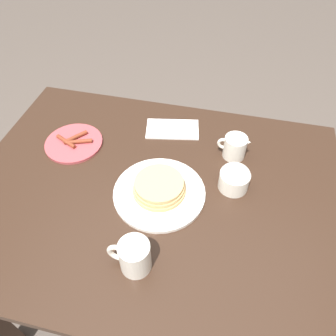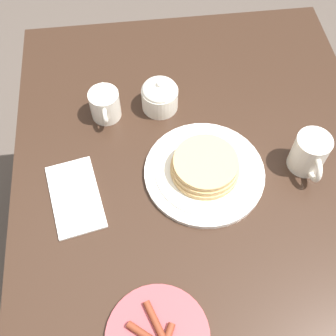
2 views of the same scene
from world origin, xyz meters
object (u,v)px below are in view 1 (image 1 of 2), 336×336
at_px(side_plate_bacon, 74,143).
at_px(creamer_pitcher, 235,147).
at_px(coffee_mug, 134,256).
at_px(sugar_bowl, 235,178).
at_px(pancake_plate, 159,190).
at_px(napkin, 172,129).

bearing_deg(side_plate_bacon, creamer_pitcher, -172.53).
bearing_deg(coffee_mug, sugar_bowl, -124.54).
bearing_deg(pancake_plate, sugar_bowl, -159.51).
bearing_deg(side_plate_bacon, pancake_plate, 157.08).
distance_m(pancake_plate, side_plate_bacon, 0.38).
bearing_deg(coffee_mug, creamer_pitcher, -114.54).
height_order(creamer_pitcher, sugar_bowl, sugar_bowl).
height_order(pancake_plate, creamer_pitcher, creamer_pitcher).
distance_m(creamer_pitcher, sugar_bowl, 0.14).
distance_m(side_plate_bacon, sugar_bowl, 0.56).
height_order(pancake_plate, napkin, pancake_plate).
bearing_deg(creamer_pitcher, side_plate_bacon, 7.47).
distance_m(side_plate_bacon, coffee_mug, 0.52).
height_order(coffee_mug, creamer_pitcher, coffee_mug).
xyz_separation_m(sugar_bowl, napkin, (0.24, -0.22, -0.04)).
distance_m(coffee_mug, sugar_bowl, 0.39).
xyz_separation_m(pancake_plate, coffee_mug, (0.00, 0.24, 0.03)).
bearing_deg(napkin, coffee_mug, 92.48).
height_order(coffee_mug, napkin, coffee_mug).
xyz_separation_m(side_plate_bacon, sugar_bowl, (-0.56, 0.07, 0.03)).
relative_size(pancake_plate, creamer_pitcher, 2.52).
bearing_deg(sugar_bowl, side_plate_bacon, -6.69).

